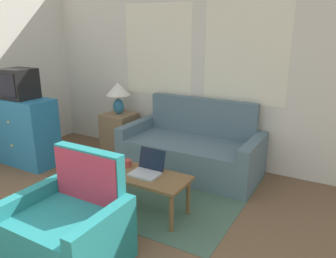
{
  "coord_description": "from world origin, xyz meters",
  "views": [
    {
      "loc": [
        1.83,
        -0.22,
        1.83
      ],
      "look_at": [
        0.05,
        2.88,
        0.75
      ],
      "focal_mm": 35.0,
      "sensor_mm": 36.0,
      "label": 1
    }
  ],
  "objects_px": {
    "coffee_table": "(140,178)",
    "cup_navy": "(127,163)",
    "armchair": "(72,229)",
    "laptop": "(148,168)",
    "table_lamp": "(118,92)",
    "television": "(19,84)",
    "couch": "(192,151)"
  },
  "relations": [
    {
      "from": "coffee_table",
      "to": "armchair",
      "type": "bearing_deg",
      "value": -93.16
    },
    {
      "from": "couch",
      "to": "coffee_table",
      "type": "relative_size",
      "value": 1.76
    },
    {
      "from": "couch",
      "to": "cup_navy",
      "type": "distance_m",
      "value": 1.16
    },
    {
      "from": "couch",
      "to": "coffee_table",
      "type": "bearing_deg",
      "value": -90.39
    },
    {
      "from": "armchair",
      "to": "table_lamp",
      "type": "height_order",
      "value": "table_lamp"
    },
    {
      "from": "armchair",
      "to": "coffee_table",
      "type": "relative_size",
      "value": 0.86
    },
    {
      "from": "table_lamp",
      "to": "cup_navy",
      "type": "bearing_deg",
      "value": -49.26
    },
    {
      "from": "laptop",
      "to": "cup_navy",
      "type": "bearing_deg",
      "value": 172.54
    },
    {
      "from": "couch",
      "to": "armchair",
      "type": "xyz_separation_m",
      "value": [
        -0.06,
        -2.13,
        -0.0
      ]
    },
    {
      "from": "coffee_table",
      "to": "table_lamp",
      "type": "bearing_deg",
      "value": 134.31
    },
    {
      "from": "television",
      "to": "table_lamp",
      "type": "bearing_deg",
      "value": 51.44
    },
    {
      "from": "coffee_table",
      "to": "laptop",
      "type": "relative_size",
      "value": 3.48
    },
    {
      "from": "television",
      "to": "table_lamp",
      "type": "height_order",
      "value": "television"
    },
    {
      "from": "table_lamp",
      "to": "laptop",
      "type": "relative_size",
      "value": 1.63
    },
    {
      "from": "couch",
      "to": "table_lamp",
      "type": "xyz_separation_m",
      "value": [
        -1.31,
        0.11,
        0.66
      ]
    },
    {
      "from": "armchair",
      "to": "coffee_table",
      "type": "distance_m",
      "value": 0.92
    },
    {
      "from": "coffee_table",
      "to": "cup_navy",
      "type": "bearing_deg",
      "value": 158.38
    },
    {
      "from": "armchair",
      "to": "television",
      "type": "height_order",
      "value": "television"
    },
    {
      "from": "couch",
      "to": "table_lamp",
      "type": "distance_m",
      "value": 1.47
    },
    {
      "from": "coffee_table",
      "to": "laptop",
      "type": "distance_m",
      "value": 0.13
    },
    {
      "from": "armchair",
      "to": "coffee_table",
      "type": "bearing_deg",
      "value": 86.84
    },
    {
      "from": "laptop",
      "to": "television",
      "type": "bearing_deg",
      "value": 174.23
    },
    {
      "from": "armchair",
      "to": "table_lamp",
      "type": "relative_size",
      "value": 1.84
    },
    {
      "from": "armchair",
      "to": "television",
      "type": "bearing_deg",
      "value": 150.36
    },
    {
      "from": "couch",
      "to": "television",
      "type": "distance_m",
      "value": 2.5
    },
    {
      "from": "couch",
      "to": "laptop",
      "type": "bearing_deg",
      "value": -87.52
    },
    {
      "from": "couch",
      "to": "table_lamp",
      "type": "bearing_deg",
      "value": 175.03
    },
    {
      "from": "television",
      "to": "coffee_table",
      "type": "xyz_separation_m",
      "value": [
        2.14,
        -0.28,
        -0.78
      ]
    },
    {
      "from": "television",
      "to": "laptop",
      "type": "bearing_deg",
      "value": -5.77
    },
    {
      "from": "table_lamp",
      "to": "cup_navy",
      "type": "relative_size",
      "value": 5.04
    },
    {
      "from": "table_lamp",
      "to": "cup_navy",
      "type": "height_order",
      "value": "table_lamp"
    },
    {
      "from": "couch",
      "to": "armchair",
      "type": "relative_size",
      "value": 2.04
    }
  ]
}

